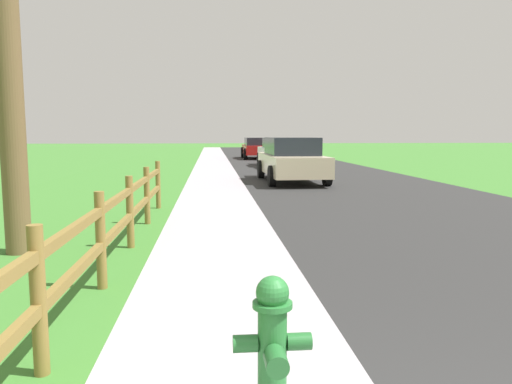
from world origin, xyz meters
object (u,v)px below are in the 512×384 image
(fire_hydrant, at_px, (273,341))
(parked_car_red, at_px, (258,148))
(parked_suv_beige, at_px, (291,159))
(parked_car_white, at_px, (279,152))

(fire_hydrant, relative_size, parked_car_red, 0.18)
(parked_suv_beige, relative_size, parked_car_red, 1.06)
(fire_hydrant, bearing_deg, parked_car_white, 81.95)
(fire_hydrant, distance_m, parked_car_white, 22.92)
(parked_suv_beige, bearing_deg, parked_car_white, 85.07)
(parked_suv_beige, xyz_separation_m, parked_car_white, (0.71, 8.23, -0.06))
(parked_car_red, bearing_deg, parked_car_white, -87.45)
(parked_car_white, bearing_deg, parked_suv_beige, -94.93)
(fire_hydrant, relative_size, parked_suv_beige, 0.17)
(parked_suv_beige, bearing_deg, parked_car_red, 88.79)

